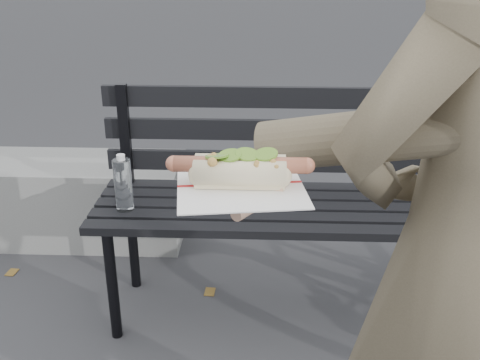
{
  "coord_description": "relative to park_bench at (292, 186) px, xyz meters",
  "views": [
    {
      "loc": [
        -0.02,
        -0.92,
        1.37
      ],
      "look_at": [
        -0.05,
        -0.14,
        1.04
      ],
      "focal_mm": 42.0,
      "sensor_mm": 36.0,
      "label": 1
    }
  ],
  "objects": [
    {
      "name": "park_bench",
      "position": [
        0.0,
        0.0,
        0.0
      ],
      "size": [
        1.5,
        0.44,
        0.88
      ],
      "color": "black",
      "rests_on": "ground"
    },
    {
      "name": "held_hotdog",
      "position": [
        0.05,
        -1.08,
        0.55
      ],
      "size": [
        0.64,
        0.32,
        0.2
      ],
      "color": "brown"
    },
    {
      "name": "concrete_block",
      "position": [
        -1.11,
        0.54,
        -0.32
      ],
      "size": [
        1.2,
        0.4,
        0.4
      ],
      "primitive_type": "cube",
      "color": "slate",
      "rests_on": "ground"
    },
    {
      "name": "person",
      "position": [
        0.27,
        -1.03,
        0.3
      ],
      "size": [
        0.7,
        0.59,
        1.64
      ],
      "primitive_type": "imported",
      "rotation": [
        0.0,
        0.0,
        3.53
      ],
      "color": "brown",
      "rests_on": "ground"
    }
  ]
}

